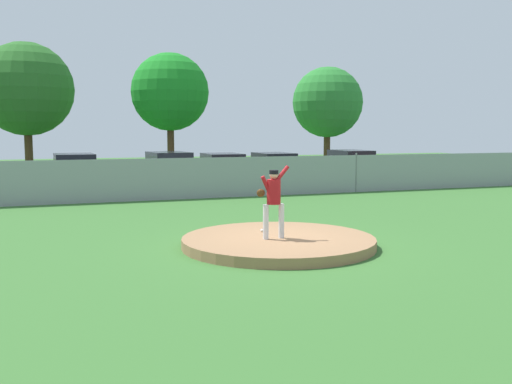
# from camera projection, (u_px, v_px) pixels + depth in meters

# --- Properties ---
(ground_plane) EXTENTS (80.00, 80.00, 0.00)m
(ground_plane) POSITION_uv_depth(u_px,v_px,m) (211.00, 213.00, 19.13)
(ground_plane) COLOR #386B2D
(asphalt_strip) EXTENTS (44.00, 7.00, 0.01)m
(asphalt_strip) POSITION_uv_depth(u_px,v_px,m) (163.00, 188.00, 27.08)
(asphalt_strip) COLOR #2B2B2D
(asphalt_strip) RESTS_ON ground_plane
(pitchers_mound) EXTENTS (4.56, 4.56, 0.23)m
(pitchers_mound) POSITION_uv_depth(u_px,v_px,m) (278.00, 242.00, 13.50)
(pitchers_mound) COLOR #99704C
(pitchers_mound) RESTS_ON ground_plane
(pitcher_youth) EXTENTS (0.79, 0.32, 1.70)m
(pitcher_youth) POSITION_uv_depth(u_px,v_px,m) (273.00, 196.00, 13.19)
(pitcher_youth) COLOR silver
(pitcher_youth) RESTS_ON pitchers_mound
(baseball) EXTENTS (0.07, 0.07, 0.07)m
(baseball) POSITION_uv_depth(u_px,v_px,m) (262.00, 230.00, 14.16)
(baseball) COLOR white
(baseball) RESTS_ON pitchers_mound
(chainlink_fence) EXTENTS (38.91, 0.07, 1.75)m
(chainlink_fence) POSITION_uv_depth(u_px,v_px,m) (184.00, 179.00, 22.78)
(chainlink_fence) COLOR gray
(chainlink_fence) RESTS_ON ground_plane
(parked_car_navy) EXTENTS (2.00, 4.12, 1.70)m
(parked_car_navy) POSITION_uv_depth(u_px,v_px,m) (75.00, 174.00, 25.62)
(parked_car_navy) COLOR #161E4C
(parked_car_navy) RESTS_ON ground_plane
(parked_car_red) EXTENTS (1.96, 4.78, 1.68)m
(parked_car_red) POSITION_uv_depth(u_px,v_px,m) (350.00, 166.00, 30.71)
(parked_car_red) COLOR #A81919
(parked_car_red) RESTS_ON ground_plane
(parked_car_charcoal) EXTENTS (1.90, 4.30, 1.59)m
(parked_car_charcoal) POSITION_uv_depth(u_px,v_px,m) (274.00, 169.00, 29.39)
(parked_car_charcoal) COLOR #232328
(parked_car_charcoal) RESTS_ON ground_plane
(parked_car_white) EXTENTS (2.20, 4.46, 1.71)m
(parked_car_white) POSITION_uv_depth(u_px,v_px,m) (169.00, 171.00, 27.40)
(parked_car_white) COLOR silver
(parked_car_white) RESTS_ON ground_plane
(parked_car_burgundy) EXTENTS (1.92, 4.26, 1.61)m
(parked_car_burgundy) POSITION_uv_depth(u_px,v_px,m) (222.00, 171.00, 28.05)
(parked_car_burgundy) COLOR maroon
(parked_car_burgundy) RESTS_ON ground_plane
(tree_tall_centre) EXTENTS (5.38, 5.38, 7.79)m
(tree_tall_centre) POSITION_uv_depth(u_px,v_px,m) (26.00, 89.00, 32.96)
(tree_tall_centre) COLOR #4C331E
(tree_tall_centre) RESTS_ON ground_plane
(tree_slender_far) EXTENTS (4.56, 4.56, 7.26)m
(tree_slender_far) POSITION_uv_depth(u_px,v_px,m) (170.00, 92.00, 33.61)
(tree_slender_far) COLOR #4C331E
(tree_slender_far) RESTS_ON ground_plane
(tree_leaning_west) EXTENTS (4.63, 4.63, 6.89)m
(tree_leaning_west) POSITION_uv_depth(u_px,v_px,m) (327.00, 102.00, 37.66)
(tree_leaning_west) COLOR #4C331E
(tree_leaning_west) RESTS_ON ground_plane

